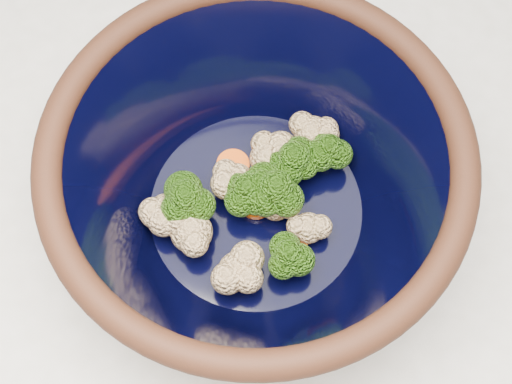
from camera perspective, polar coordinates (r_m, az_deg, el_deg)
name	(u,v)px	position (r m, az deg, el deg)	size (l,w,h in m)	color
mixing_bowl	(256,185)	(0.55, 0.00, 0.57)	(0.37, 0.37, 0.14)	black
vegetable_pile	(258,192)	(0.57, 0.15, -0.04)	(0.14, 0.17, 0.05)	#608442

